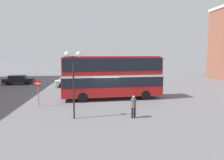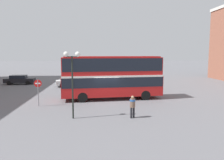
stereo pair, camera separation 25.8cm
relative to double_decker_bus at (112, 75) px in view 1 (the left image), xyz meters
name	(u,v)px [view 1 (the left image)]	position (x,y,z in m)	size (l,w,h in m)	color
ground_plane	(107,101)	(-0.58, -0.99, -2.59)	(240.00, 240.00, 0.00)	slate
double_decker_bus	(112,75)	(0.00, 0.00, 0.00)	(10.60, 3.47, 4.52)	red
pedestrian_foreground	(134,104)	(1.05, -6.94, -1.55)	(0.58, 0.58, 1.69)	#232328
parked_car_kerb_near	(70,81)	(-5.40, 9.24, -1.82)	(4.54, 2.57, 1.51)	silver
parked_car_kerb_far	(18,80)	(-13.74, 12.27, -1.85)	(4.56, 1.94, 1.43)	black
street_lamp_twin_globe	(73,67)	(-3.37, -6.77, 1.27)	(1.22, 0.38, 4.95)	black
no_entry_sign	(38,88)	(-6.94, -2.74, -0.91)	(0.68, 0.08, 2.45)	gray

